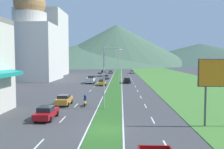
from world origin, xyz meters
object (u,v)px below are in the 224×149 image
Objects in this scene: car_1 at (64,100)px; car_3 at (46,113)px; street_lamp_near at (106,74)px; car_0 at (102,83)px; billboard_roadside at (223,76)px; car_4 at (111,72)px; street_lamp_mid at (117,62)px; car_5 at (103,71)px; car_9 at (127,80)px; car_7 at (106,77)px; motorcycle_rider at (85,101)px; car_2 at (100,74)px; pickup_truck_1 at (91,80)px; car_8 at (132,72)px.

car_1 reaches higher than car_3.
street_lamp_near is 28.94m from car_0.
car_1 is (-18.67, 10.56, -4.36)m from billboard_roadside.
car_4 is (-15.08, 86.90, -4.42)m from billboard_roadside.
car_4 is at bearing -2.69° from car_1.
street_lamp_mid reaches higher than car_5.
car_3 is 1.07× the size of car_9.
car_5 is 34.52m from car_7.
street_lamp_mid is 2.47× the size of car_0.
car_4 is (-3.85, 49.01, -5.30)m from street_lamp_mid.
street_lamp_near is 7.94m from car_1.
motorcycle_rider is (-15.41, 9.86, -4.40)m from billboard_roadside.
car_0 is at bearing -7.86° from car_1.
street_lamp_near is 1.88× the size of car_3.
motorcycle_rider is (3.29, 7.53, -0.02)m from car_3.
car_4 is (3.31, 18.31, -0.02)m from car_2.
car_2 is 13.13m from car_7.
motorcycle_rider reaches higher than car_2.
car_1 is 0.99× the size of car_7.
car_5 is at bearing 0.06° from car_1.
car_4 is at bearing -0.38° from car_7.
pickup_truck_1 is 32.41m from motorcycle_rider.
street_lamp_near is at bearing -5.24° from car_8.
street_lamp_mid is at bearing -8.47° from motorcycle_rider.
street_lamp_near is at bearing -91.99° from street_lamp_mid.
car_5 reaches higher than car_2.
pickup_truck_1 is at bearing -179.90° from car_5.
car_0 is 1.01× the size of car_4.
car_3 is at bearing 156.42° from motorcycle_rider.
street_lamp_mid is 2.63× the size of car_5.
car_8 is at bearing 82.79° from street_lamp_mid.
pickup_truck_1 is (0.03, 39.77, 0.22)m from car_3.
street_lamp_near is at bearing -118.01° from motorcycle_rider.
car_5 is 0.96× the size of car_9.
car_9 reaches higher than car_0.
street_lamp_near reaches higher than motorcycle_rider.
billboard_roadside is at bearing -97.12° from car_3.
motorcycle_rider is (3.26, -0.70, -0.05)m from car_1.
street_lamp_mid reaches higher than car_0.
car_9 is at bearing 101.25° from billboard_roadside.
billboard_roadside is 43.83m from car_9.
street_lamp_mid is at bearing -171.82° from car_5.
billboard_roadside reaches higher than car_0.
car_7 reaches higher than car_5.
car_3 is 53.61m from car_7.
car_2 is at bearing -36.80° from car_8.
pickup_truck_1 is (-3.38, -13.73, 0.23)m from car_7.
street_lamp_near is 1.23× the size of billboard_roadside.
street_lamp_mid reaches higher than car_1.
car_4 is 44.94m from pickup_truck_1.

